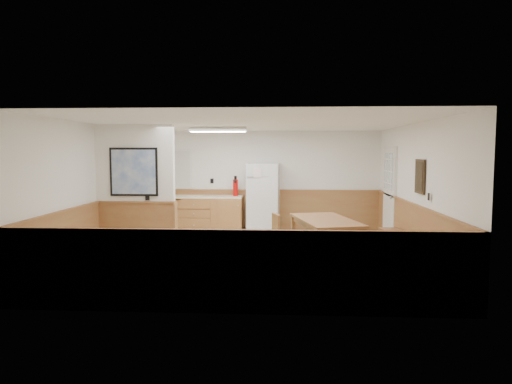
# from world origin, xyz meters

# --- Properties ---
(ground) EXTENTS (6.00, 6.00, 0.00)m
(ground) POSITION_xyz_m (0.00, 0.00, 0.00)
(ground) COLOR beige
(ground) RESTS_ON ground
(ceiling) EXTENTS (6.00, 6.00, 0.02)m
(ceiling) POSITION_xyz_m (0.00, 0.00, 2.50)
(ceiling) COLOR white
(ceiling) RESTS_ON back_wall
(back_wall) EXTENTS (6.00, 0.02, 2.50)m
(back_wall) POSITION_xyz_m (0.00, 3.00, 1.25)
(back_wall) COLOR white
(back_wall) RESTS_ON ground
(right_wall) EXTENTS (0.02, 6.00, 2.50)m
(right_wall) POSITION_xyz_m (3.00, 0.00, 1.25)
(right_wall) COLOR white
(right_wall) RESTS_ON ground
(left_wall) EXTENTS (0.02, 6.00, 2.50)m
(left_wall) POSITION_xyz_m (-3.00, 0.00, 1.25)
(left_wall) COLOR white
(left_wall) RESTS_ON ground
(wainscot_back) EXTENTS (6.00, 0.04, 1.00)m
(wainscot_back) POSITION_xyz_m (0.00, 2.98, 0.50)
(wainscot_back) COLOR olive
(wainscot_back) RESTS_ON ground
(wainscot_right) EXTENTS (0.04, 6.00, 1.00)m
(wainscot_right) POSITION_xyz_m (2.98, 0.00, 0.50)
(wainscot_right) COLOR olive
(wainscot_right) RESTS_ON ground
(wainscot_left) EXTENTS (0.04, 6.00, 1.00)m
(wainscot_left) POSITION_xyz_m (-2.98, 0.00, 0.50)
(wainscot_left) COLOR olive
(wainscot_left) RESTS_ON ground
(partition_wall) EXTENTS (1.50, 0.20, 2.50)m
(partition_wall) POSITION_xyz_m (-2.25, 0.19, 1.23)
(partition_wall) COLOR white
(partition_wall) RESTS_ON ground
(kitchen_counter) EXTENTS (2.20, 0.61, 1.00)m
(kitchen_counter) POSITION_xyz_m (-1.21, 2.68, 0.46)
(kitchen_counter) COLOR #AA6C3C
(kitchen_counter) RESTS_ON ground
(exterior_door) EXTENTS (0.07, 1.02, 2.15)m
(exterior_door) POSITION_xyz_m (2.96, 1.90, 1.05)
(exterior_door) COLOR white
(exterior_door) RESTS_ON ground
(kitchen_window) EXTENTS (0.80, 0.04, 1.00)m
(kitchen_window) POSITION_xyz_m (-2.10, 2.98, 1.55)
(kitchen_window) COLOR white
(kitchen_window) RESTS_ON back_wall
(wall_painting) EXTENTS (0.04, 0.50, 0.60)m
(wall_painting) POSITION_xyz_m (2.97, -0.30, 1.55)
(wall_painting) COLOR #372816
(wall_painting) RESTS_ON right_wall
(fluorescent_fixture) EXTENTS (1.20, 0.30, 0.09)m
(fluorescent_fixture) POSITION_xyz_m (-0.80, 1.30, 2.45)
(fluorescent_fixture) COLOR white
(fluorescent_fixture) RESTS_ON ceiling
(refrigerator) EXTENTS (0.80, 0.75, 1.70)m
(refrigerator) POSITION_xyz_m (0.11, 2.63, 0.85)
(refrigerator) COLOR silver
(refrigerator) RESTS_ON ground
(dining_table) EXTENTS (1.29, 1.97, 0.75)m
(dining_table) POSITION_xyz_m (1.37, -0.06, 0.66)
(dining_table) COLOR #9E5E39
(dining_table) RESTS_ON ground
(dining_bench) EXTENTS (0.55, 1.79, 0.45)m
(dining_bench) POSITION_xyz_m (2.80, 0.03, 0.35)
(dining_bench) COLOR #9E5E39
(dining_bench) RESTS_ON ground
(dining_chair) EXTENTS (0.64, 0.52, 0.85)m
(dining_chair) POSITION_xyz_m (0.54, -0.12, 0.50)
(dining_chair) COLOR #9E5E39
(dining_chair) RESTS_ON ground
(fire_extinguisher) EXTENTS (0.14, 0.14, 0.49)m
(fire_extinguisher) POSITION_xyz_m (-0.58, 2.71, 1.12)
(fire_extinguisher) COLOR red
(fire_extinguisher) RESTS_ON kitchen_counter
(soap_bottle) EXTENTS (0.09, 0.09, 0.22)m
(soap_bottle) POSITION_xyz_m (-2.27, 2.63, 1.01)
(soap_bottle) COLOR green
(soap_bottle) RESTS_ON kitchen_counter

